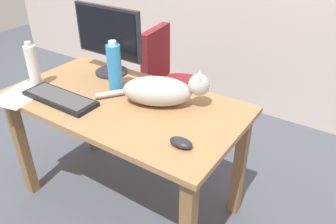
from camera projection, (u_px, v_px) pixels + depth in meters
ground_plane at (130, 199)px, 2.15m from camera, size 8.00×8.00×0.00m
desk at (124, 118)px, 1.84m from camera, size 1.31×0.70×0.73m
office_chair at (172, 98)px, 2.52m from camera, size 0.48×0.48×0.91m
monitor at (108, 38)px, 1.97m from camera, size 0.48×0.20×0.42m
keyboard at (60, 98)px, 1.77m from camera, size 0.44×0.15×0.03m
cat at (162, 90)px, 1.70m from camera, size 0.56×0.32×0.20m
computer_mouse at (181, 143)px, 1.42m from camera, size 0.11×0.06×0.04m
paper_sheet at (21, 94)px, 1.84m from camera, size 0.27×0.33×0.00m
water_bottle at (33, 66)px, 1.86m from camera, size 0.06×0.06×0.27m
spray_bottle at (114, 67)px, 1.83m from camera, size 0.08×0.08×0.28m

